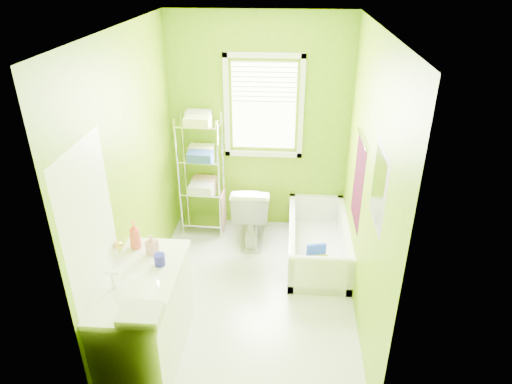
# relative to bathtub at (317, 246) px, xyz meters

# --- Properties ---
(ground) EXTENTS (2.90, 2.90, 0.00)m
(ground) POSITION_rel_bathtub_xyz_m (-0.72, -0.72, -0.15)
(ground) COLOR silver
(ground) RESTS_ON ground
(room_envelope) EXTENTS (2.14, 2.94, 2.62)m
(room_envelope) POSITION_rel_bathtub_xyz_m (-0.72, -0.72, 1.40)
(room_envelope) COLOR #699407
(room_envelope) RESTS_ON ground
(window) EXTENTS (0.92, 0.05, 1.22)m
(window) POSITION_rel_bathtub_xyz_m (-0.67, 0.71, 1.47)
(window) COLOR white
(window) RESTS_ON ground
(door) EXTENTS (0.09, 0.80, 2.00)m
(door) POSITION_rel_bathtub_xyz_m (-1.76, -1.71, 0.85)
(door) COLOR white
(door) RESTS_ON ground
(right_wall_decor) EXTENTS (0.04, 1.48, 1.17)m
(right_wall_decor) POSITION_rel_bathtub_xyz_m (0.32, -0.73, 1.17)
(right_wall_decor) COLOR #3B061A
(right_wall_decor) RESTS_ON ground
(bathtub) EXTENTS (0.66, 1.42, 0.46)m
(bathtub) POSITION_rel_bathtub_xyz_m (0.00, 0.00, 0.00)
(bathtub) COLOR white
(bathtub) RESTS_ON ground
(toilet) EXTENTS (0.44, 0.76, 0.78)m
(toilet) POSITION_rel_bathtub_xyz_m (-0.78, 0.32, 0.24)
(toilet) COLOR white
(toilet) RESTS_ON ground
(vanity) EXTENTS (0.58, 1.13, 1.09)m
(vanity) POSITION_rel_bathtub_xyz_m (-1.50, -1.58, 0.30)
(vanity) COLOR white
(vanity) RESTS_ON ground
(wire_shelf_unit) EXTENTS (0.52, 0.41, 1.52)m
(wire_shelf_unit) POSITION_rel_bathtub_xyz_m (-1.38, 0.49, 0.78)
(wire_shelf_unit) COLOR silver
(wire_shelf_unit) RESTS_ON ground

